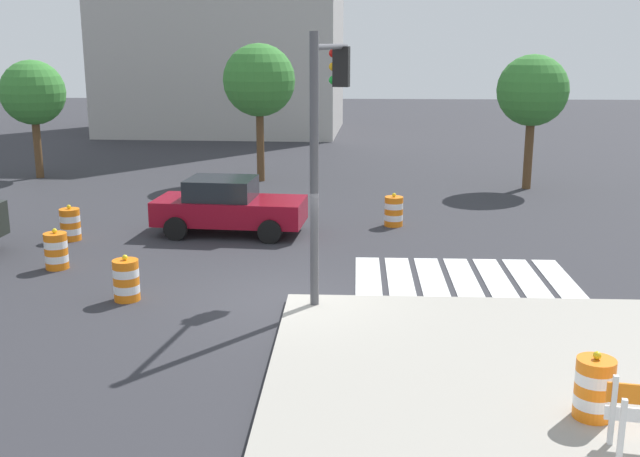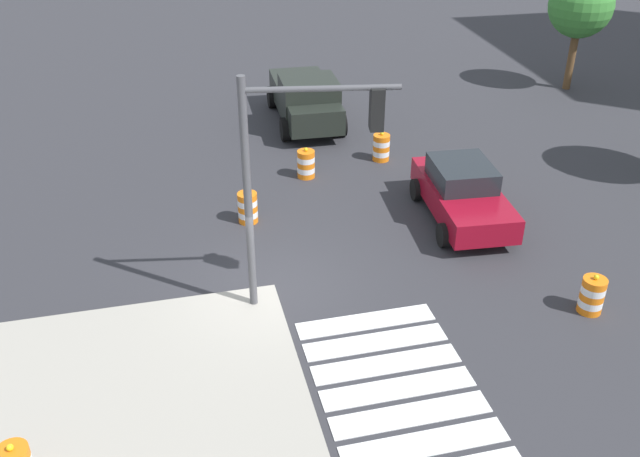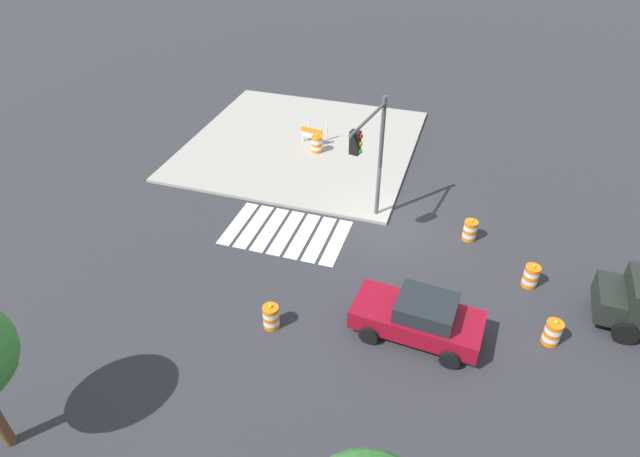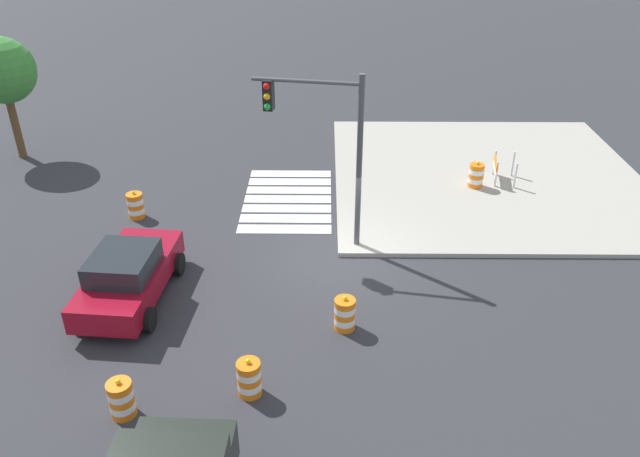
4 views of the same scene
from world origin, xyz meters
name	(u,v)px [view 1 (image 1 of 4)]	position (x,y,z in m)	size (l,w,h in m)	color
ground_plane	(288,301)	(0.00, 0.00, 0.00)	(120.00, 120.00, 0.00)	#2D2D33
crosswalk_stripes	(463,278)	(4.00, 1.80, 0.01)	(5.10, 3.20, 0.02)	silver
sports_car	(228,206)	(-2.27, 5.87, 0.81)	(4.44, 2.41, 1.63)	maroon
traffic_barrel_near_corner	(70,224)	(-6.59, 4.87, 0.45)	(0.56, 0.56, 1.02)	orange
traffic_barrel_crosswalk_end	(56,251)	(-5.92, 2.13, 0.45)	(0.56, 0.56, 1.02)	orange
traffic_barrel_median_near	(394,211)	(2.59, 7.01, 0.45)	(0.56, 0.56, 1.02)	orange
traffic_barrel_median_far	(126,280)	(-3.50, -0.11, 0.45)	(0.56, 0.56, 1.02)	orange
traffic_barrel_on_sidewalk	(594,388)	(4.89, -5.28, 0.60)	(0.56, 0.56, 1.02)	orange
traffic_light_pole	(326,117)	(0.78, 0.52, 3.91)	(0.76, 3.25, 5.50)	#4C4C51
street_tree_streetside_near	(33,93)	(-11.60, 14.79, 3.44)	(2.59, 2.59, 4.77)	brown
street_tree_streetside_mid	(533,91)	(7.95, 13.32, 3.67)	(2.64, 2.64, 5.02)	brown
street_tree_streetside_far	(259,81)	(-2.39, 14.47, 3.97)	(2.83, 2.83, 5.41)	brown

